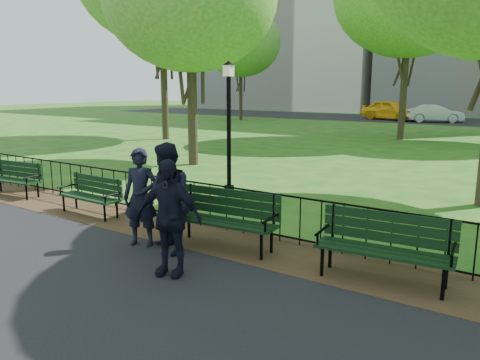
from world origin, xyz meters
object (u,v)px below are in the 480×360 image
Objects in this scene: person_mid at (167,199)px; taxi at (391,110)px; park_bench_main at (206,208)px; park_bench_right_a at (385,240)px; sedan_silver at (435,113)px; tree_far_w at (241,43)px; lamppost at (229,122)px; person_right at (169,218)px; person_left at (141,197)px; park_bench_left_a at (92,191)px; park_bench_left_b at (15,175)px.

person_mid reaches higher than taxi.
park_bench_main is at bearing -153.51° from taxi.
park_bench_right_a is 32.20m from sedan_silver.
tree_far_w is at bearing 139.82° from taxi.
lamppost is 0.39× the size of tree_far_w.
tree_far_w is (-19.54, 25.37, 5.47)m from park_bench_right_a.
person_left is at bearing 135.43° from person_right.
person_right is (3.68, -1.55, 0.36)m from park_bench_left_a.
park_bench_main is 4.53m from lamppost.
park_bench_main is at bearing -2.41° from park_bench_left_a.
person_left is at bearing -16.03° from park_bench_left_b.
person_mid reaches higher than park_bench_left_a.
person_mid is at bearing -67.00° from lamppost.
taxi is (-9.45, 32.28, 0.20)m from park_bench_right_a.
sedan_silver is at bearing 71.22° from person_left.
person_right is at bearing -19.90° from park_bench_left_b.
park_bench_left_b is 5.68m from lamppost.
park_bench_left_a is 0.94× the size of person_left.
person_left is 0.93× the size of person_mid.
person_right is at bearing -21.17° from person_mid.
sedan_silver is at bearing 76.98° from park_bench_left_b.
taxi is (-5.41, 33.15, -0.06)m from person_left.
park_bench_main is 1.15× the size of person_right.
park_bench_main is at bearing 91.26° from person_mid.
park_bench_right_a is 1.12× the size of person_right.
park_bench_left_b is 0.42× the size of sedan_silver.
person_mid is (1.89, -4.45, -0.92)m from lamppost.
park_bench_left_b is 0.36× the size of taxi.
tree_far_w is 15.95m from sedan_silver.
sedan_silver is (-1.87, 32.52, -0.20)m from person_left.
lamppost is at bearing -56.83° from tree_far_w.
lamppost is at bearing -156.29° from taxi.
tree_far_w reaches higher than park_bench_right_a.
lamppost is (1.14, 3.58, 1.34)m from park_bench_left_a.
sedan_silver is at bearing 95.26° from park_bench_right_a.
park_bench_right_a is 4.14m from person_left.
tree_far_w reaches higher than person_right.
sedan_silver reaches higher than park_bench_right_a.
park_bench_left_a is 0.48× the size of lamppost.
person_mid is (6.17, -0.96, 0.41)m from park_bench_left_b.
park_bench_right_a is at bearing -9.93° from person_left.
park_bench_right_a is (9.56, -0.06, 0.08)m from park_bench_left_b.
person_right reaches higher than park_bench_left_b.
person_mid reaches higher than park_bench_right_a.
park_bench_left_b is 9.56m from park_bench_right_a.
park_bench_right_a is (6.42, 0.02, 0.10)m from park_bench_left_a.
tree_far_w is at bearing 118.55° from park_bench_left_a.
tree_far_w is 5.00× the size of person_right.
taxi is at bearing 125.26° from person_mid.
park_bench_left_a is at bearing -171.17° from person_mid.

